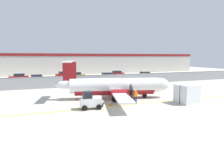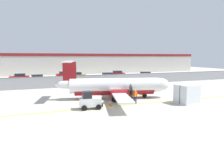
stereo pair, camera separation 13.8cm
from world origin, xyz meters
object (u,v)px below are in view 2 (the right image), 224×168
at_px(traffic_cone_near_right, 110,103).
at_px(parked_car_0, 20,77).
at_px(parked_car_3, 77,75).
at_px(parked_car_4, 107,76).
at_px(commuter_airplane, 117,86).
at_px(cargo_container, 187,94).
at_px(traffic_cone_far_right, 141,93).
at_px(parked_car_5, 117,74).
at_px(parked_car_2, 64,74).
at_px(parked_car_1, 37,78).
at_px(parked_car_6, 146,75).
at_px(traffic_cone_far_left, 83,94).
at_px(ground_crew_worker, 135,96).
at_px(baggage_tug, 90,101).
at_px(traffic_cone_near_left, 144,95).

height_order(traffic_cone_near_right, parked_car_0, parked_car_0).
relative_size(parked_car_3, parked_car_4, 1.00).
distance_m(traffic_cone_near_right, parked_car_0, 31.53).
relative_size(commuter_airplane, cargo_container, 5.97).
height_order(traffic_cone_far_right, parked_car_5, parked_car_5).
bearing_deg(traffic_cone_far_right, cargo_container, -67.07).
relative_size(parked_car_0, parked_car_2, 0.97).
relative_size(parked_car_1, parked_car_6, 1.01).
distance_m(cargo_container, parked_car_4, 26.95).
height_order(traffic_cone_far_left, parked_car_0, parked_car_0).
relative_size(traffic_cone_far_right, parked_car_0, 0.15).
relative_size(traffic_cone_near_right, parked_car_4, 0.15).
height_order(traffic_cone_far_left, parked_car_1, parked_car_1).
bearing_deg(parked_car_2, ground_crew_worker, -89.42).
height_order(traffic_cone_near_right, parked_car_3, parked_car_3).
height_order(traffic_cone_far_right, parked_car_1, parked_car_1).
bearing_deg(traffic_cone_far_left, parked_car_1, 108.08).
height_order(parked_car_1, parked_car_3, same).
distance_m(parked_car_0, parked_car_6, 30.35).
bearing_deg(parked_car_6, ground_crew_worker, -118.48).
distance_m(cargo_container, parked_car_3, 31.43).
height_order(cargo_container, parked_car_4, cargo_container).
bearing_deg(ground_crew_worker, traffic_cone_far_left, 74.40).
relative_size(cargo_container, parked_car_5, 0.62).
height_order(baggage_tug, parked_car_4, baggage_tug).
xyz_separation_m(traffic_cone_near_right, parked_car_5, (13.00, 30.35, 0.58)).
bearing_deg(traffic_cone_near_left, parked_car_6, 59.57).
relative_size(baggage_tug, traffic_cone_near_right, 3.78).
distance_m(commuter_airplane, parked_car_5, 28.86).
bearing_deg(parked_car_1, traffic_cone_near_right, 101.48).
xyz_separation_m(cargo_container, traffic_cone_far_left, (-10.61, 8.41, -0.79)).
bearing_deg(parked_car_2, parked_car_1, -138.61).
xyz_separation_m(cargo_container, parked_car_3, (-7.33, 30.56, -0.21)).
bearing_deg(parked_car_1, traffic_cone_far_right, 118.50).
bearing_deg(parked_car_1, commuter_airplane, 109.08).
height_order(baggage_tug, parked_car_5, baggage_tug).
height_order(ground_crew_worker, traffic_cone_near_right, ground_crew_worker).
height_order(traffic_cone_near_left, parked_car_6, parked_car_6).
bearing_deg(traffic_cone_near_left, traffic_cone_far_left, 156.34).
relative_size(baggage_tug, parked_car_5, 0.57).
bearing_deg(parked_car_5, traffic_cone_near_left, 78.60).
distance_m(traffic_cone_near_left, parked_car_4, 22.04).
bearing_deg(parked_car_2, traffic_cone_near_right, -94.71).
relative_size(traffic_cone_far_left, parked_car_4, 0.15).
bearing_deg(parked_car_6, traffic_cone_near_left, -116.47).
distance_m(commuter_airplane, baggage_tug, 6.17).
bearing_deg(parked_car_2, traffic_cone_far_left, -97.80).
relative_size(ground_crew_worker, traffic_cone_far_left, 2.66).
relative_size(baggage_tug, parked_car_4, 0.57).
height_order(ground_crew_worker, parked_car_5, same).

